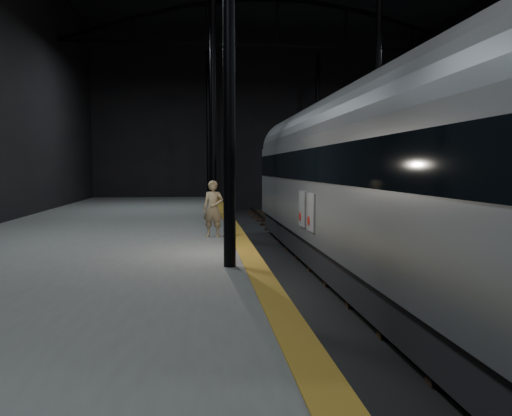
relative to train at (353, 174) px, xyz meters
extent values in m
plane|color=black|center=(0.00, 0.51, -2.94)|extent=(44.00, 44.00, 0.00)
cube|color=#525250|center=(-7.50, 0.51, -2.44)|extent=(9.00, 43.80, 1.00)
cube|color=#806017|center=(-3.25, 0.51, -1.93)|extent=(0.50, 43.80, 0.01)
cube|color=#3F3328|center=(-0.72, 0.51, -2.77)|extent=(0.08, 43.00, 0.14)
cube|color=#3F3328|center=(0.72, 0.51, -2.77)|extent=(0.08, 43.00, 0.14)
cube|color=black|center=(0.00, 0.51, -2.88)|extent=(2.40, 42.00, 0.12)
cylinder|color=black|center=(-3.80, -3.49, 3.06)|extent=(0.26, 0.26, 10.00)
cylinder|color=black|center=(-3.80, 8.51, 3.06)|extent=(0.26, 0.26, 10.00)
cylinder|color=black|center=(3.80, 8.51, 3.06)|extent=(0.26, 0.26, 10.00)
cylinder|color=black|center=(-3.80, 20.51, 3.06)|extent=(0.26, 0.26, 10.00)
cylinder|color=black|center=(3.80, 20.51, 3.06)|extent=(0.26, 0.26, 10.00)
cube|color=black|center=(0.00, 14.51, 7.06)|extent=(23.60, 0.15, 0.18)
cube|color=#9A9CA2|center=(0.00, 0.00, -0.43)|extent=(2.85, 19.68, 2.95)
cube|color=black|center=(0.00, 0.00, -2.28)|extent=(2.61, 19.29, 0.84)
cube|color=black|center=(0.00, 0.00, 0.26)|extent=(2.91, 19.39, 0.89)
cylinder|color=slate|center=(0.00, 0.00, 1.05)|extent=(2.80, 19.49, 2.80)
cube|color=black|center=(0.00, -6.89, -2.64)|extent=(1.77, 2.17, 0.34)
cube|color=black|center=(0.00, 6.89, -2.64)|extent=(1.77, 2.17, 0.34)
cube|color=silver|center=(-1.46, -0.98, -1.02)|extent=(0.04, 0.74, 1.03)
cube|color=silver|center=(-1.46, 0.20, -1.02)|extent=(0.04, 0.74, 1.03)
cylinder|color=#AC1E15|center=(-1.48, -0.81, -1.26)|extent=(0.03, 0.26, 0.26)
cylinder|color=#AC1E15|center=(-1.48, 0.37, -1.26)|extent=(0.03, 0.26, 0.26)
imported|color=#927B59|center=(-4.02, 1.15, -1.07)|extent=(0.72, 0.56, 1.73)
camera|label=1|loc=(-4.43, -14.09, 0.19)|focal=35.00mm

